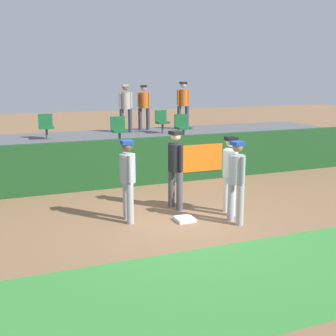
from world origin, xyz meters
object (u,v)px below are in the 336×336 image
object	(u,v)px
player_umpire	(176,164)
spectator_capped	(144,104)
first_base	(185,219)
player_runner_visitor	(236,176)
seat_front_center	(119,128)
seat_back_left	(46,125)
player_fielder_home	(230,170)
seat_back_right	(162,120)
seat_front_right	(183,125)
spectator_casual	(126,105)
player_coach_visitor	(128,175)
spectator_hooded	(183,102)

from	to	relation	value
player_umpire	spectator_capped	size ratio (longest dim) A/B	1.08
first_base	player_runner_visitor	distance (m)	1.49
first_base	seat_front_center	size ratio (longest dim) A/B	0.48
first_base	seat_back_left	xyz separation A→B (m)	(-2.18, 6.65, 1.48)
spectator_capped	player_runner_visitor	bearing A→B (deg)	97.29
first_base	player_fielder_home	distance (m)	1.55
seat_front_center	seat_back_left	distance (m)	2.72
seat_back_right	seat_back_left	xyz separation A→B (m)	(-4.18, 0.00, 0.00)
spectator_capped	seat_front_right	bearing A→B (deg)	109.45
player_fielder_home	seat_back_right	size ratio (longest dim) A/B	2.15
seat_back_left	spectator_casual	world-z (taller)	spectator_casual
player_umpire	seat_back_left	size ratio (longest dim) A/B	2.25
player_runner_visitor	seat_front_right	size ratio (longest dim) A/B	2.14
player_fielder_home	player_umpire	xyz separation A→B (m)	(-1.01, 0.82, 0.05)
first_base	player_runner_visitor	bearing A→B (deg)	-28.14
player_umpire	spectator_casual	bearing A→B (deg)	161.36
first_base	player_umpire	bearing A→B (deg)	79.94
player_coach_visitor	spectator_capped	size ratio (longest dim) A/B	1.04
player_coach_visitor	first_base	bearing A→B (deg)	70.73
player_runner_visitor	player_coach_visitor	bearing A→B (deg)	-122.64
player_fielder_home	player_runner_visitor	size ratio (longest dim) A/B	1.00
spectator_hooded	player_fielder_home	bearing A→B (deg)	78.12
seat_back_right	spectator_hooded	distance (m)	1.61
player_coach_visitor	spectator_casual	size ratio (longest dim) A/B	1.01
seat_back_right	spectator_hooded	world-z (taller)	spectator_hooded
seat_front_center	player_runner_visitor	bearing A→B (deg)	-78.27
seat_back_left	seat_front_right	size ratio (longest dim) A/B	1.00
seat_front_center	seat_back_left	xyz separation A→B (m)	(-2.04, 1.80, -0.00)
player_fielder_home	player_umpire	bearing A→B (deg)	-123.73
seat_back_right	spectator_casual	size ratio (longest dim) A/B	0.47
player_runner_visitor	spectator_casual	bearing A→B (deg)	172.88
seat_back_right	spectator_hooded	size ratio (longest dim) A/B	0.45
seat_front_center	spectator_hooded	xyz separation A→B (m)	(3.37, 2.64, 0.61)
seat_front_right	spectator_casual	distance (m)	2.80
seat_front_right	seat_back_left	bearing A→B (deg)	156.99
seat_front_center	spectator_capped	size ratio (longest dim) A/B	0.48
player_coach_visitor	spectator_hooded	world-z (taller)	spectator_hooded
player_coach_visitor	spectator_capped	world-z (taller)	spectator_capped
player_fielder_home	player_runner_visitor	bearing A→B (deg)	-12.90
seat_back_left	player_fielder_home	bearing A→B (deg)	-62.82
seat_front_center	spectator_capped	distance (m)	3.50
seat_front_center	spectator_hooded	bearing A→B (deg)	38.03
player_umpire	seat_back_left	xyz separation A→B (m)	(-2.35, 5.73, 0.42)
player_umpire	seat_front_center	size ratio (longest dim) A/B	2.25
seat_front_right	first_base	bearing A→B (deg)	-112.96
first_base	player_fielder_home	xyz separation A→B (m)	(1.18, 0.11, 1.00)
player_runner_visitor	spectator_capped	distance (m)	8.40
first_base	seat_back_left	bearing A→B (deg)	108.15
player_coach_visitor	seat_front_right	size ratio (longest dim) A/B	2.15
seat_back_left	spectator_capped	size ratio (longest dim) A/B	0.48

